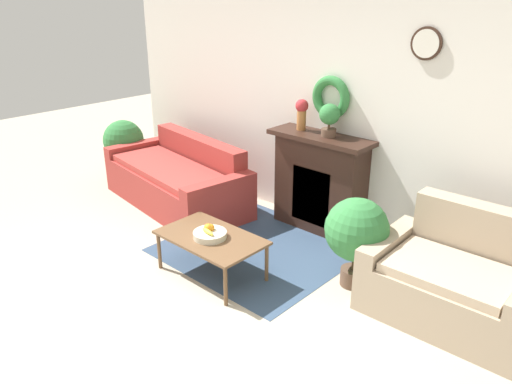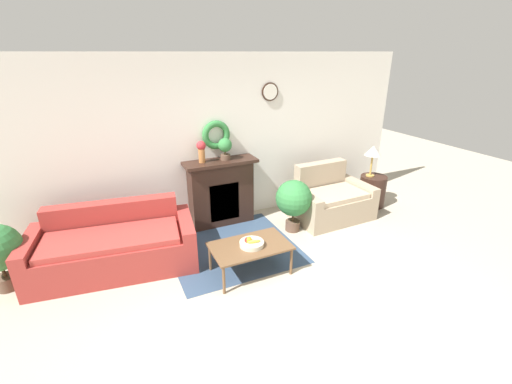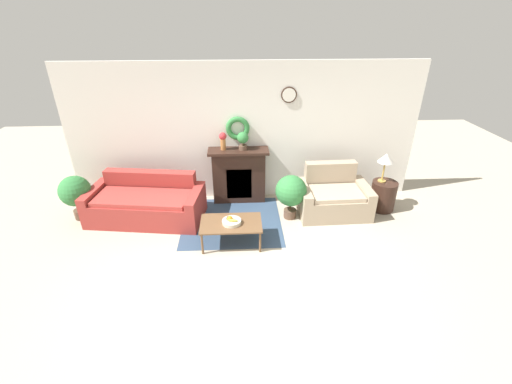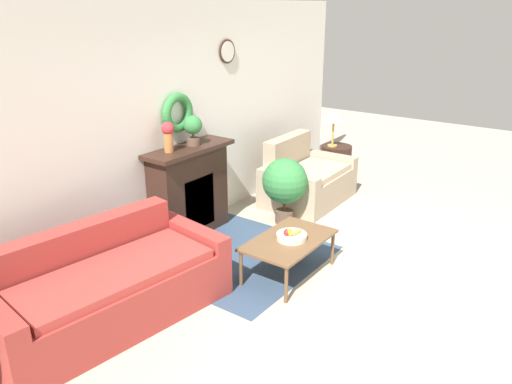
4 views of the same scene
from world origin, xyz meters
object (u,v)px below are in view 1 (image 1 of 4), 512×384
at_px(loveseat_right, 454,281).
at_px(potted_plant_floor_by_loveseat, 356,232).
at_px(couch_left, 178,180).
at_px(coffee_table, 211,240).
at_px(fireplace, 320,182).
at_px(potted_plant_floor_by_couch, 124,142).
at_px(fruit_bowl, 210,233).
at_px(vase_on_mantel_left, 302,112).
at_px(potted_plant_on_mantel, 329,117).

bearing_deg(loveseat_right, potted_plant_floor_by_loveseat, -169.62).
xyz_separation_m(couch_left, coffee_table, (1.58, -0.89, 0.06)).
distance_m(fireplace, potted_plant_floor_by_couch, 3.03).
height_order(fruit_bowl, potted_plant_floor_by_couch, potted_plant_floor_by_couch).
height_order(fireplace, couch_left, fireplace).
distance_m(coffee_table, fruit_bowl, 0.08).
relative_size(couch_left, fruit_bowl, 6.97).
height_order(couch_left, coffee_table, couch_left).
height_order(coffee_table, vase_on_mantel_left, vase_on_mantel_left).
xyz_separation_m(couch_left, vase_on_mantel_left, (1.44, 0.62, 1.00)).
bearing_deg(couch_left, potted_plant_floor_by_loveseat, 4.98).
xyz_separation_m(loveseat_right, potted_plant_floor_by_loveseat, (-0.84, -0.18, 0.24)).
distance_m(couch_left, vase_on_mantel_left, 1.86).
bearing_deg(coffee_table, loveseat_right, 25.74).
relative_size(fruit_bowl, potted_plant_floor_by_loveseat, 0.36).
xyz_separation_m(coffee_table, vase_on_mantel_left, (-0.14, 1.51, 0.93)).
height_order(potted_plant_floor_by_couch, potted_plant_floor_by_loveseat, potted_plant_floor_by_loveseat).
bearing_deg(fireplace, vase_on_mantel_left, 178.90).
bearing_deg(potted_plant_floor_by_couch, coffee_table, -18.50).
xyz_separation_m(fireplace, fruit_bowl, (-0.14, -1.52, -0.11)).
bearing_deg(fireplace, fruit_bowl, -95.37).
distance_m(fireplace, loveseat_right, 1.89).
xyz_separation_m(fireplace, couch_left, (-1.73, -0.62, -0.25)).
bearing_deg(potted_plant_floor_by_loveseat, couch_left, 177.19).
relative_size(couch_left, vase_on_mantel_left, 6.41).
relative_size(loveseat_right, potted_plant_floor_by_loveseat, 1.57).
height_order(fireplace, vase_on_mantel_left, vase_on_mantel_left).
bearing_deg(potted_plant_on_mantel, potted_plant_floor_by_couch, -170.06).
bearing_deg(vase_on_mantel_left, coffee_table, -84.76).
bearing_deg(potted_plant_floor_by_couch, potted_plant_floor_by_loveseat, -2.82).
distance_m(fireplace, couch_left, 1.85).
xyz_separation_m(couch_left, potted_plant_floor_by_loveseat, (2.67, -0.13, 0.24)).
height_order(loveseat_right, fruit_bowl, loveseat_right).
relative_size(fireplace, vase_on_mantel_left, 3.45).
bearing_deg(couch_left, coffee_table, -21.54).
distance_m(couch_left, potted_plant_floor_by_loveseat, 2.68).
relative_size(coffee_table, potted_plant_floor_by_couch, 1.18).
relative_size(couch_left, potted_plant_floor_by_loveseat, 2.54).
bearing_deg(coffee_table, vase_on_mantel_left, 95.24).
height_order(potted_plant_on_mantel, potted_plant_floor_by_loveseat, potted_plant_on_mantel).
xyz_separation_m(fruit_bowl, potted_plant_floor_by_loveseat, (1.08, 0.77, 0.10)).
relative_size(fireplace, potted_plant_floor_by_couch, 1.37).
height_order(fireplace, coffee_table, fireplace).
xyz_separation_m(loveseat_right, vase_on_mantel_left, (-2.07, 0.58, 0.99)).
relative_size(coffee_table, fruit_bowl, 3.21).
distance_m(loveseat_right, potted_plant_floor_by_loveseat, 0.89).
bearing_deg(potted_plant_floor_by_couch, couch_left, -2.83).
bearing_deg(coffee_table, potted_plant_on_mantel, 80.84).
xyz_separation_m(loveseat_right, coffee_table, (-1.93, -0.93, 0.06)).
height_order(loveseat_right, coffee_table, loveseat_right).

